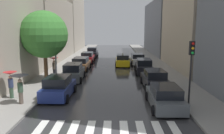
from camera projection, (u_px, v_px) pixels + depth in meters
ground_plane at (112, 63)px, 33.98m from camera, size 28.00×72.00×0.04m
sidewalk_left at (70, 62)px, 34.05m from camera, size 3.00×72.00×0.15m
sidewalk_right at (154, 62)px, 33.89m from camera, size 3.00×72.00×0.15m
crosswalk_stripes at (107, 129)px, 11.65m from camera, size 7.65×2.20×0.01m
building_left_mid at (45, 30)px, 35.77m from camera, size 6.00×17.93×10.04m
building_left_far at (67, 5)px, 52.16m from camera, size 6.00×16.19×21.54m
building_right_far at (165, 28)px, 46.50m from camera, size 6.00×20.28×10.70m
parked_car_left_nearest at (59, 88)px, 16.91m from camera, size 2.18×4.13×1.70m
parked_car_left_second at (73, 72)px, 22.60m from camera, size 2.06×4.44×1.75m
parked_car_left_third at (81, 64)px, 28.29m from camera, size 2.29×4.83×1.61m
parked_car_left_fourth at (87, 58)px, 34.18m from camera, size 2.05×4.37×1.64m
parked_car_left_fifth at (92, 53)px, 40.60m from camera, size 2.10×4.31×1.80m
parked_car_right_nearest at (165, 97)px, 14.77m from camera, size 2.17×4.38×1.53m
parked_car_right_second at (154, 79)px, 19.90m from camera, size 2.21×4.38×1.60m
parked_car_right_third at (144, 67)px, 26.05m from camera, size 2.18×4.59×1.73m
parked_car_right_fourth at (137, 59)px, 32.74m from camera, size 2.25×4.60×1.57m
taxi_midroad at (123, 60)px, 31.30m from camera, size 2.15×4.53×1.81m
pedestrian_foreground at (54, 64)px, 23.22m from camera, size 0.90×0.90×2.07m
pedestrian_near_tree at (20, 82)px, 14.93m from camera, size 1.18×1.18×2.01m
pedestrian_by_kerb at (10, 79)px, 16.19m from camera, size 0.95×0.95×1.98m
street_tree_left at (44, 35)px, 20.96m from camera, size 4.50×4.50×6.79m
traffic_light_right_corner at (191, 59)px, 14.51m from camera, size 0.30×0.42×4.30m
lamp_post_left at (55, 42)px, 21.93m from camera, size 0.60×0.28×6.47m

